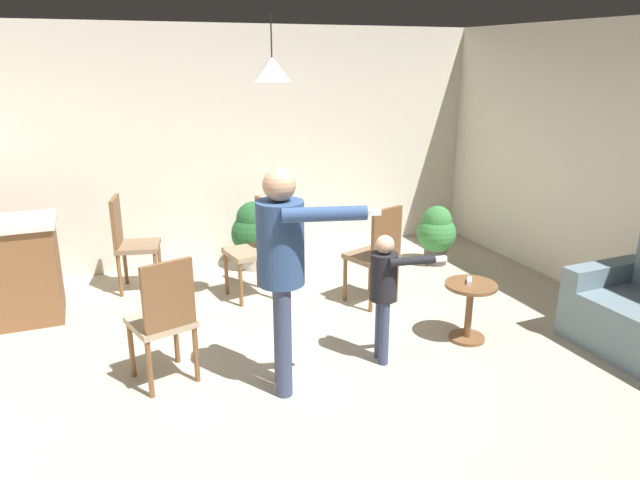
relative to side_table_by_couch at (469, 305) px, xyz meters
name	(u,v)px	position (x,y,z in m)	size (l,w,h in m)	color
ground	(331,389)	(-1.40, -0.30, -0.33)	(7.68, 7.68, 0.00)	#B2A893
wall_back	(225,147)	(-1.40, 2.90, 1.02)	(6.40, 0.10, 2.70)	silver
side_table_by_couch	(469,305)	(0.00, 0.00, 0.00)	(0.44, 0.44, 0.52)	brown
person_adult	(283,258)	(-1.71, -0.15, 0.70)	(0.75, 0.61, 1.65)	#384260
person_child	(385,285)	(-0.85, -0.05, 0.33)	(0.53, 0.37, 1.06)	#384260
dining_chair_by_counter	(255,245)	(-1.42, 1.64, 0.22)	(0.48, 0.48, 1.00)	brown
dining_chair_near_wall	(164,317)	(-2.50, 0.24, 0.22)	(0.52, 0.52, 1.00)	brown
dining_chair_centre_back	(130,240)	(-2.58, 2.26, 0.22)	(0.50, 0.50, 1.00)	brown
dining_chair_spare	(377,251)	(-0.39, 0.99, 0.22)	(0.53, 0.53, 1.00)	brown
potted_plant_corner	(254,232)	(-1.22, 2.43, 0.11)	(0.51, 0.51, 0.79)	#B7B2AD
potted_plant_by_wall	(437,232)	(0.81, 1.78, 0.06)	(0.46, 0.46, 0.70)	#4C4742
spare_remote_on_table	(469,281)	(-0.01, 0.02, 0.21)	(0.04, 0.13, 0.04)	white
ceiling_light_pendant	(272,69)	(-1.37, 1.09, 1.92)	(0.32, 0.32, 0.55)	silver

